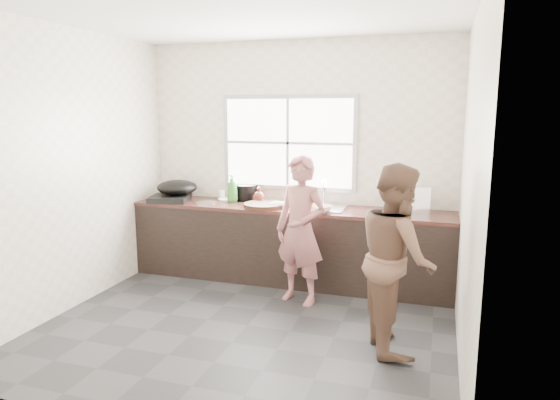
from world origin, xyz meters
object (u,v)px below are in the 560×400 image
(cutting_board, at_px, (264,205))
(burner, at_px, (170,198))
(bottle_brown_short, at_px, (259,196))
(plate_food, at_px, (228,199))
(bottle_brown_tall, at_px, (237,192))
(woman, at_px, (301,235))
(dish_rack, at_px, (409,199))
(bottle_green, at_px, (232,188))
(pot_lid_right, at_px, (206,203))
(bowl_mince, at_px, (281,205))
(wok, at_px, (177,187))
(glass_jar, at_px, (222,195))
(person_side, at_px, (397,257))
(bowl_held, at_px, (319,209))
(bowl_crabs, at_px, (320,210))
(black_pot, at_px, (246,192))
(pot_lid_left, at_px, (174,202))

(cutting_board, bearing_deg, burner, 179.07)
(bottle_brown_short, bearing_deg, plate_food, 170.91)
(bottle_brown_tall, bearing_deg, cutting_board, -35.19)
(woman, distance_m, dish_rack, 1.23)
(plate_food, xyz_separation_m, dish_rack, (2.11, -0.09, 0.13))
(woman, relative_size, bottle_green, 4.20)
(cutting_board, relative_size, pot_lid_right, 1.72)
(bowl_mince, height_order, pot_lid_right, bowl_mince)
(bowl_mince, height_order, bottle_brown_short, bottle_brown_short)
(bottle_brown_tall, height_order, wok, wok)
(plate_food, distance_m, glass_jar, 0.11)
(person_side, distance_m, cutting_board, 1.94)
(woman, height_order, bowl_held, woman)
(bottle_brown_tall, bearing_deg, bottle_green, -95.30)
(bowl_crabs, relative_size, bowl_held, 0.92)
(black_pot, relative_size, bottle_brown_tall, 1.38)
(bottle_brown_short, xyz_separation_m, dish_rack, (1.69, -0.02, 0.06))
(glass_jar, bearing_deg, wok, -157.16)
(woman, xyz_separation_m, pot_lid_left, (-1.65, 0.41, 0.17))
(black_pot, bearing_deg, glass_jar, -175.50)
(cutting_board, distance_m, glass_jar, 0.74)
(plate_food, height_order, pot_lid_left, plate_food)
(person_side, height_order, cutting_board, person_side)
(person_side, relative_size, black_pot, 5.86)
(woman, bearing_deg, bowl_mince, 143.38)
(black_pot, distance_m, bottle_brown_short, 0.25)
(bowl_mince, height_order, wok, wok)
(bottle_brown_short, distance_m, pot_lid_right, 0.62)
(plate_food, height_order, bottle_brown_short, bottle_brown_short)
(cutting_board, height_order, black_pot, black_pot)
(person_side, relative_size, dish_rack, 4.00)
(bowl_held, bearing_deg, pot_lid_left, 178.74)
(wok, height_order, dish_rack, dish_rack)
(glass_jar, relative_size, pot_lid_left, 0.45)
(woman, height_order, glass_jar, woman)
(bowl_held, xyz_separation_m, plate_food, (-1.21, 0.37, -0.02))
(dish_rack, bearing_deg, black_pot, 160.11)
(wok, bearing_deg, bowl_held, -6.65)
(bowl_crabs, distance_m, bottle_brown_short, 0.86)
(cutting_board, relative_size, bottle_brown_short, 2.58)
(woman, height_order, person_side, person_side)
(plate_food, distance_m, pot_lid_right, 0.31)
(bowl_mince, relative_size, bottle_brown_short, 1.22)
(bowl_held, relative_size, bottle_brown_tall, 1.12)
(bottle_green, bearing_deg, glass_jar, 145.21)
(dish_rack, bearing_deg, bottle_green, 164.92)
(plate_food, relative_size, wok, 0.50)
(pot_lid_right, bearing_deg, black_pot, 42.48)
(bottle_green, bearing_deg, bottle_brown_tall, 84.70)
(burner, xyz_separation_m, wok, (0.04, 0.11, 0.12))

